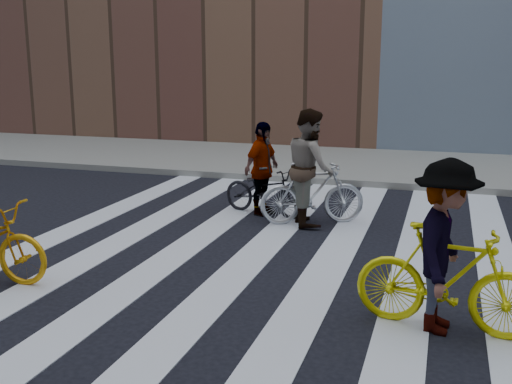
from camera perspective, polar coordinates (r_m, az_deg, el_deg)
The scene contains 9 objects.
ground at distance 8.69m, azimuth 3.76°, elevation -6.01°, with size 100.00×100.00×0.00m, color black.
sidewalk_far at distance 15.85m, azimuth 10.35°, elevation 2.54°, with size 100.00×5.00×0.15m, color gray.
zebra_crosswalk at distance 8.68m, azimuth 3.76°, elevation -5.98°, with size 8.25×10.00×0.01m.
bike_silver_mid at distance 10.20m, azimuth 5.39°, elevation -0.11°, with size 0.51×1.79×1.08m, color silver.
bike_yellow_right at distance 6.47m, azimuth 17.76°, elevation -7.88°, with size 0.53×1.87×1.13m, color yellow.
bike_dark_rear at distance 10.80m, azimuth 0.81°, elevation 0.12°, with size 0.58×1.67×0.88m, color black.
rider_mid at distance 10.12m, azimuth 5.17°, elevation 2.37°, with size 0.96×0.74×1.97m, color slate.
rider_right at distance 6.37m, azimuth 17.51°, elevation -4.99°, with size 1.16×0.67×1.80m, color slate.
rider_rear at distance 10.74m, azimuth 0.56°, elevation 2.23°, with size 0.99×0.41×1.68m, color slate.
Camera 1 is at (1.96, -8.00, 2.74)m, focal length 42.00 mm.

